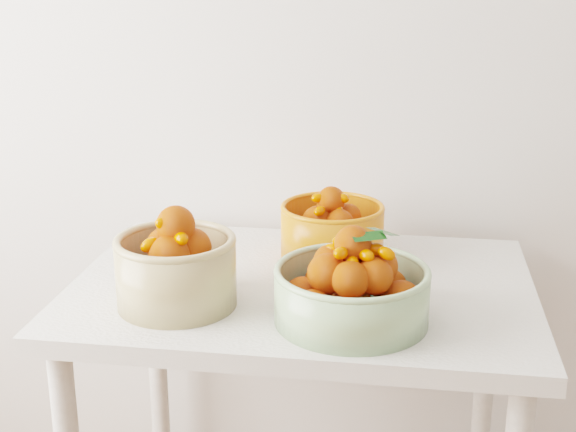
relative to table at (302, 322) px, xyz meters
name	(u,v)px	position (x,y,z in m)	size (l,w,h in m)	color
table	(302,322)	(0.00, 0.00, 0.00)	(1.00, 0.70, 0.75)	silver
bowl_cream	(176,268)	(-0.24, -0.15, 0.18)	(0.30, 0.30, 0.21)	tan
bowl_green	(352,289)	(0.12, -0.18, 0.16)	(0.36, 0.36, 0.19)	#97B786
bowl_orange	(332,230)	(0.05, 0.16, 0.17)	(0.26, 0.26, 0.17)	orange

